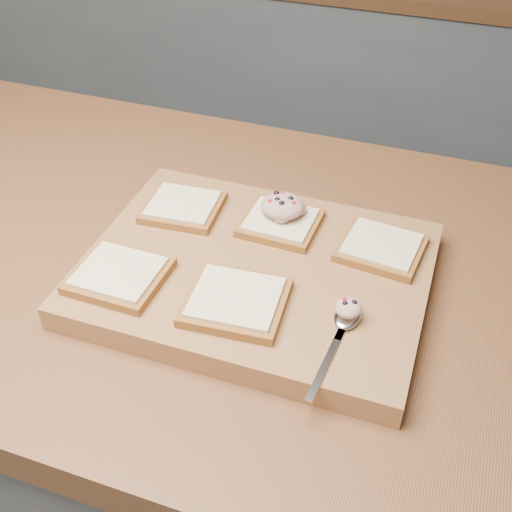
% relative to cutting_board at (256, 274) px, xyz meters
% --- Properties ---
extents(island_counter, '(2.00, 0.80, 0.90)m').
position_rel_cutting_board_xyz_m(island_counter, '(-0.06, 0.05, -0.47)').
color(island_counter, slate).
rests_on(island_counter, ground).
extents(back_counter, '(3.60, 0.62, 0.94)m').
position_rel_cutting_board_xyz_m(back_counter, '(-0.06, 1.48, -0.45)').
color(back_counter, slate).
rests_on(back_counter, ground).
extents(cutting_board, '(0.48, 0.36, 0.04)m').
position_rel_cutting_board_xyz_m(cutting_board, '(0.00, 0.00, 0.00)').
color(cutting_board, '#9D6B43').
rests_on(cutting_board, island_counter).
extents(bread_far_left, '(0.12, 0.11, 0.02)m').
position_rel_cutting_board_xyz_m(bread_far_left, '(-0.15, 0.08, 0.03)').
color(bread_far_left, brown).
rests_on(bread_far_left, cutting_board).
extents(bread_far_center, '(0.11, 0.11, 0.02)m').
position_rel_cutting_board_xyz_m(bread_far_center, '(0.01, 0.09, 0.03)').
color(bread_far_center, brown).
rests_on(bread_far_center, cutting_board).
extents(bread_far_right, '(0.12, 0.12, 0.02)m').
position_rel_cutting_board_xyz_m(bread_far_right, '(0.16, 0.08, 0.03)').
color(bread_far_right, brown).
rests_on(bread_far_right, cutting_board).
extents(bread_near_left, '(0.12, 0.11, 0.02)m').
position_rel_cutting_board_xyz_m(bread_near_left, '(-0.16, -0.09, 0.03)').
color(bread_near_left, brown).
rests_on(bread_near_left, cutting_board).
extents(bread_near_center, '(0.14, 0.13, 0.02)m').
position_rel_cutting_board_xyz_m(bread_near_center, '(0.00, -0.09, 0.03)').
color(bread_near_center, brown).
rests_on(bread_near_center, cutting_board).
extents(tuna_salad_dollop, '(0.07, 0.06, 0.03)m').
position_rel_cutting_board_xyz_m(tuna_salad_dollop, '(0.01, 0.10, 0.05)').
color(tuna_salad_dollop, tan).
rests_on(tuna_salad_dollop, bread_far_center).
extents(spoon, '(0.04, 0.17, 0.01)m').
position_rel_cutting_board_xyz_m(spoon, '(0.14, -0.08, 0.02)').
color(spoon, silver).
rests_on(spoon, cutting_board).
extents(spoon_salad, '(0.03, 0.04, 0.02)m').
position_rel_cutting_board_xyz_m(spoon_salad, '(0.15, -0.06, 0.04)').
color(spoon_salad, tan).
rests_on(spoon_salad, spoon).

